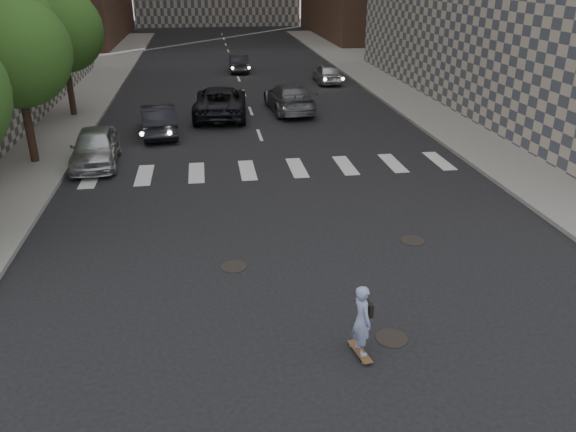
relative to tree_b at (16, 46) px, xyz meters
name	(u,v)px	position (x,y,z in m)	size (l,w,h in m)	color
ground	(315,284)	(9.45, -11.14, -4.65)	(160.00, 160.00, 0.00)	black
sidewalk_right	(486,98)	(23.95, 8.86, -4.57)	(13.00, 80.00, 0.15)	gray
tree_b	(16,46)	(0.00, 0.00, 0.00)	(4.20, 4.20, 6.60)	#382619
tree_c	(62,26)	(0.00, 8.00, 0.00)	(4.20, 4.20, 6.60)	#382619
manhole_a	(392,338)	(10.65, -13.64, -4.64)	(0.70, 0.70, 0.02)	black
manhole_b	(234,267)	(7.45, -9.94, -4.64)	(0.70, 0.70, 0.02)	black
manhole_c	(412,241)	(12.75, -9.14, -4.64)	(0.70, 0.70, 0.02)	black
skateboarder	(362,320)	(9.83, -14.06, -3.79)	(0.48, 0.85, 1.64)	brown
silver_sedan	(95,147)	(2.45, -0.52, -3.91)	(1.75, 4.35, 1.48)	#B6B9BE
traffic_car_a	(159,119)	(4.71, 3.72, -3.92)	(1.54, 4.42, 1.46)	black
traffic_car_b	(289,98)	(11.58, 7.47, -3.87)	(2.16, 5.32, 1.54)	#565A5E
traffic_car_c	(220,102)	(7.77, 6.86, -3.84)	(2.68, 5.80, 1.61)	black
traffic_car_d	(327,73)	(15.44, 15.46, -3.98)	(1.57, 3.90, 1.33)	#B7BBBF
traffic_car_e	(239,63)	(9.69, 20.86, -4.01)	(1.36, 3.89, 1.28)	black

